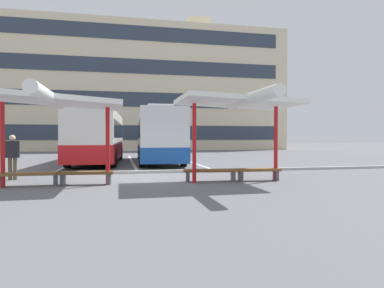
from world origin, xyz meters
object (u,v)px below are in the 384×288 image
(bench_0, at_px, (29,176))
(coach_bus_0, at_px, (98,138))
(coach_bus_1, at_px, (158,137))
(bench_2, at_px, (210,172))
(bench_1, at_px, (86,175))
(waiting_shelter_0, at_px, (55,102))
(waiting_shelter_1, at_px, (239,103))
(bench_3, at_px, (258,172))
(waiting_passenger_0, at_px, (12,154))

(bench_0, bearing_deg, coach_bus_0, 81.06)
(coach_bus_1, bearing_deg, bench_2, -85.81)
(bench_2, bearing_deg, coach_bus_1, 94.19)
(coach_bus_1, relative_size, bench_1, 5.71)
(bench_0, bearing_deg, bench_1, -1.02)
(waiting_shelter_0, height_order, waiting_shelter_1, waiting_shelter_1)
(coach_bus_1, bearing_deg, bench_0, -118.28)
(bench_3, relative_size, waiting_passenger_0, 0.99)
(coach_bus_0, bearing_deg, waiting_shelter_1, -63.62)
(bench_1, height_order, waiting_passenger_0, waiting_passenger_0)
(waiting_shelter_0, xyz_separation_m, bench_1, (0.90, 0.42, -2.39))
(bench_1, relative_size, bench_3, 1.10)
(bench_3, bearing_deg, coach_bus_0, 120.96)
(bench_0, distance_m, waiting_shelter_1, 7.45)
(coach_bus_0, distance_m, bench_2, 11.40)
(coach_bus_1, relative_size, bench_3, 6.27)
(bench_2, distance_m, waiting_passenger_0, 7.43)
(bench_0, bearing_deg, waiting_passenger_0, 118.26)
(bench_0, xyz_separation_m, bench_1, (1.80, -0.03, -0.00))
(coach_bus_0, xyz_separation_m, bench_3, (6.29, -10.49, -1.23))
(coach_bus_1, bearing_deg, waiting_shelter_1, -81.19)
(bench_2, bearing_deg, waiting_passenger_0, 164.05)
(waiting_shelter_1, bearing_deg, bench_1, 173.57)
(waiting_shelter_0, height_order, waiting_passenger_0, waiting_shelter_0)
(coach_bus_1, distance_m, waiting_shelter_0, 11.39)
(waiting_shelter_1, relative_size, bench_2, 2.48)
(waiting_shelter_0, relative_size, bench_3, 2.87)
(bench_0, bearing_deg, bench_3, -1.70)
(coach_bus_0, xyz_separation_m, bench_1, (0.19, -10.28, -1.23))
(waiting_shelter_0, bearing_deg, coach_bus_0, 86.19)
(waiting_shelter_1, bearing_deg, waiting_passenger_0, 162.68)
(waiting_shelter_0, bearing_deg, waiting_shelter_1, -1.58)
(waiting_shelter_1, xyz_separation_m, bench_2, (-0.90, 0.47, -2.45))
(coach_bus_1, height_order, bench_1, coach_bus_1)
(waiting_shelter_1, bearing_deg, waiting_shelter_0, 178.42)
(bench_0, bearing_deg, waiting_shelter_0, -26.61)
(coach_bus_0, distance_m, bench_0, 10.45)
(coach_bus_0, relative_size, bench_0, 5.34)
(coach_bus_0, relative_size, bench_1, 5.72)
(waiting_shelter_1, xyz_separation_m, bench_3, (0.90, 0.38, -2.46))
(coach_bus_1, bearing_deg, waiting_shelter_0, -113.19)
(waiting_shelter_0, bearing_deg, waiting_passenger_0, 129.34)
(coach_bus_1, height_order, waiting_shelter_0, coach_bus_1)
(bench_2, bearing_deg, bench_3, -2.60)
(waiting_passenger_0, bearing_deg, waiting_shelter_0, -50.66)
(coach_bus_0, height_order, coach_bus_1, coach_bus_1)
(bench_2, bearing_deg, bench_1, 178.39)
(bench_2, height_order, bench_3, same)
(bench_2, distance_m, bench_3, 1.80)
(bench_0, distance_m, bench_2, 6.11)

